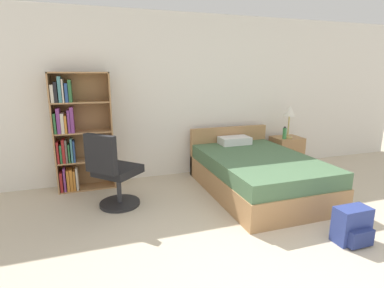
{
  "coord_description": "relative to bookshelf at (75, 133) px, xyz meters",
  "views": [
    {
      "loc": [
        -1.46,
        -1.51,
        1.69
      ],
      "look_at": [
        -0.29,
        1.98,
        0.81
      ],
      "focal_mm": 28.0,
      "sensor_mm": 36.0,
      "label": 1
    }
  ],
  "objects": [
    {
      "name": "wall_back",
      "position": [
        1.71,
        0.23,
        0.45
      ],
      "size": [
        9.0,
        0.06,
        2.6
      ],
      "color": "white",
      "rests_on": "ground_plane"
    },
    {
      "name": "bookshelf",
      "position": [
        0.0,
        0.0,
        0.0
      ],
      "size": [
        0.8,
        0.29,
        1.7
      ],
      "color": "#AD7F51",
      "rests_on": "ground_plane"
    },
    {
      "name": "bed",
      "position": [
        2.44,
        -0.89,
        -0.57
      ],
      "size": [
        1.38,
        2.05,
        0.79
      ],
      "color": "#AD7F51",
      "rests_on": "ground_plane"
    },
    {
      "name": "office_chair",
      "position": [
        0.44,
        -0.82,
        -0.39
      ],
      "size": [
        0.72,
        0.72,
        0.99
      ],
      "color": "#232326",
      "rests_on": "ground_plane"
    },
    {
      "name": "nightstand",
      "position": [
        3.53,
        -0.09,
        -0.57
      ],
      "size": [
        0.5,
        0.43,
        0.56
      ],
      "color": "#AD7F51",
      "rests_on": "ground_plane"
    },
    {
      "name": "table_lamp",
      "position": [
        3.51,
        -0.13,
        0.16
      ],
      "size": [
        0.21,
        0.21,
        0.57
      ],
      "color": "tan",
      "rests_on": "nightstand"
    },
    {
      "name": "water_bottle",
      "position": [
        3.4,
        -0.19,
        -0.19
      ],
      "size": [
        0.07,
        0.07,
        0.22
      ],
      "color": "#3F8C4C",
      "rests_on": "nightstand"
    },
    {
      "name": "backpack_blue",
      "position": [
        2.66,
        -2.42,
        -0.67
      ],
      "size": [
        0.35,
        0.26,
        0.37
      ],
      "color": "navy",
      "rests_on": "ground_plane"
    }
  ]
}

